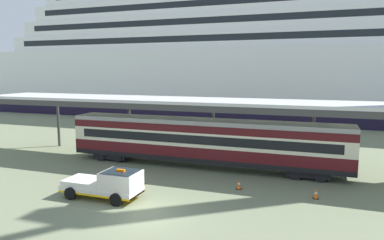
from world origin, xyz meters
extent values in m
plane|color=#6B7457|center=(0.00, 0.00, 0.00)|extent=(400.00, 400.00, 0.00)
cube|color=black|center=(10.22, 51.85, 1.77)|extent=(126.96, 29.63, 3.55)
cube|color=white|center=(10.22, 51.85, 7.68)|extent=(126.96, 29.63, 8.27)
cube|color=white|center=(10.22, 51.85, 13.24)|extent=(116.80, 27.26, 2.83)
cube|color=black|center=(10.22, 38.27, 13.38)|extent=(111.72, 0.12, 1.02)
cube|color=white|center=(10.22, 51.85, 16.06)|extent=(112.13, 26.17, 2.83)
cube|color=black|center=(10.22, 38.82, 16.20)|extent=(107.25, 0.12, 1.02)
cube|color=white|center=(10.22, 51.85, 18.89)|extent=(107.46, 25.08, 2.83)
cube|color=silver|center=(-0.26, 11.53, 5.63)|extent=(43.83, 5.73, 0.25)
cube|color=#373737|center=(-0.26, 8.77, 5.25)|extent=(43.83, 0.20, 0.50)
cylinder|color=#373737|center=(-17.79, 14.00, 2.75)|extent=(0.28, 0.28, 5.50)
cylinder|color=#373737|center=(-9.03, 14.00, 2.75)|extent=(0.28, 0.28, 5.50)
cylinder|color=#373737|center=(-0.26, 14.00, 2.75)|extent=(0.28, 0.28, 5.50)
cylinder|color=#373737|center=(8.51, 14.00, 2.75)|extent=(0.28, 0.28, 5.50)
cube|color=black|center=(-0.26, 11.03, 0.85)|extent=(23.88, 2.80, 0.40)
cube|color=#470F14|center=(-0.26, 11.03, 1.50)|extent=(23.88, 2.80, 0.90)
cube|color=beige|center=(-0.26, 11.03, 2.55)|extent=(23.88, 2.80, 1.20)
cube|color=black|center=(-0.26, 9.66, 2.60)|extent=(21.97, 0.08, 0.72)
cube|color=#470F14|center=(-0.26, 11.03, 3.45)|extent=(23.88, 2.80, 0.60)
cube|color=#9D9D9D|center=(-0.26, 11.03, 3.93)|extent=(23.88, 2.69, 0.36)
cube|color=black|center=(-8.86, 11.03, 0.45)|extent=(3.20, 2.35, 0.50)
cylinder|color=black|center=(-9.76, 9.86, 0.42)|extent=(0.84, 0.12, 0.84)
cylinder|color=black|center=(-7.96, 9.86, 0.42)|extent=(0.84, 0.12, 0.84)
cube|color=black|center=(8.34, 11.03, 0.45)|extent=(3.20, 2.35, 0.50)
cylinder|color=black|center=(7.44, 9.86, 0.42)|extent=(0.84, 0.12, 0.84)
cylinder|color=black|center=(9.24, 9.86, 0.42)|extent=(0.84, 0.12, 0.84)
cube|color=silver|center=(-4.16, 1.72, 0.58)|extent=(5.21, 2.02, 0.36)
cube|color=#F2B20C|center=(-4.16, 1.72, 0.45)|extent=(5.21, 2.04, 0.12)
cube|color=silver|center=(-2.70, 1.72, 1.31)|extent=(2.30, 1.93, 1.10)
cube|color=#19232D|center=(-2.70, 1.72, 1.66)|extent=(2.09, 1.85, 0.44)
cube|color=orange|center=(-2.70, 1.72, 1.94)|extent=(0.56, 0.20, 0.16)
cube|color=silver|center=(-5.20, 1.71, 0.94)|extent=(2.92, 1.93, 0.36)
cylinder|color=black|center=(-2.50, 2.72, 0.40)|extent=(0.80, 0.25, 0.80)
cylinder|color=black|center=(-2.49, 0.72, 0.40)|extent=(0.80, 0.25, 0.80)
cylinder|color=black|center=(-5.83, 2.71, 0.40)|extent=(0.80, 0.25, 0.80)
cylinder|color=black|center=(-5.82, 0.71, 0.40)|extent=(0.80, 0.25, 0.80)
cube|color=black|center=(-2.93, 5.00, 0.02)|extent=(0.36, 0.36, 0.04)
cone|color=#EA590F|center=(-2.93, 5.00, 0.32)|extent=(0.30, 0.30, 0.56)
cylinder|color=white|center=(-2.93, 5.00, 0.35)|extent=(0.17, 0.17, 0.08)
cube|color=black|center=(8.96, 6.17, 0.02)|extent=(0.36, 0.36, 0.04)
cone|color=#EA590F|center=(8.96, 6.17, 0.34)|extent=(0.30, 0.30, 0.61)
cylinder|color=white|center=(8.96, 6.17, 0.37)|extent=(0.17, 0.17, 0.08)
cube|color=black|center=(3.88, 6.32, 0.02)|extent=(0.36, 0.36, 0.04)
cone|color=#EA590F|center=(3.88, 6.32, 0.37)|extent=(0.30, 0.30, 0.66)
cylinder|color=white|center=(3.88, 6.32, 0.40)|extent=(0.17, 0.17, 0.09)
camera|label=1|loc=(8.92, -17.40, 8.16)|focal=33.54mm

